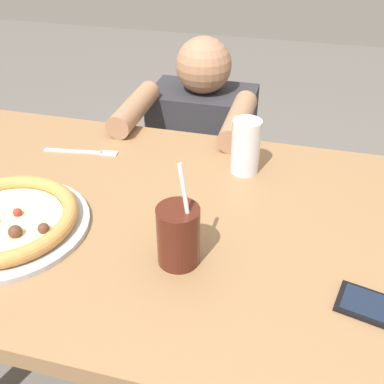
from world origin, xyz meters
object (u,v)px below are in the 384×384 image
Objects in this scene: cell_phone at (382,310)px; diner_seated at (201,174)px; pizza_near at (6,221)px; water_cup_clear at (246,146)px; drink_cup_colored at (178,235)px; fork at (85,152)px.

cell_phone is 0.17× the size of diner_seated.
water_cup_clear is (0.45, 0.35, 0.05)m from pizza_near.
cell_phone is (0.37, -0.04, -0.06)m from drink_cup_colored.
pizza_near is at bearing 179.79° from drink_cup_colored.
drink_cup_colored is 0.38m from cell_phone.
drink_cup_colored is at bearing -43.11° from fork.
diner_seated reaches higher than cell_phone.
drink_cup_colored reaches higher than diner_seated.
fork is (-0.43, -0.02, -0.07)m from water_cup_clear.
water_cup_clear is 0.62m from diner_seated.
cell_phone is at bearing -2.89° from pizza_near.
water_cup_clear is 0.50m from cell_phone.
drink_cup_colored is (0.38, -0.00, 0.04)m from pizza_near.
pizza_near is 2.48× the size of water_cup_clear.
pizza_near is 1.60× the size of drink_cup_colored.
diner_seated is at bearing 116.08° from water_cup_clear.
water_cup_clear is 0.44m from fork.
pizza_near is at bearing 177.11° from cell_phone.
diner_seated is (0.22, 0.45, -0.31)m from fork.
diner_seated is (0.23, 0.79, -0.33)m from pizza_near.
drink_cup_colored reaches higher than cell_phone.
pizza_near is 1.70× the size of fork.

